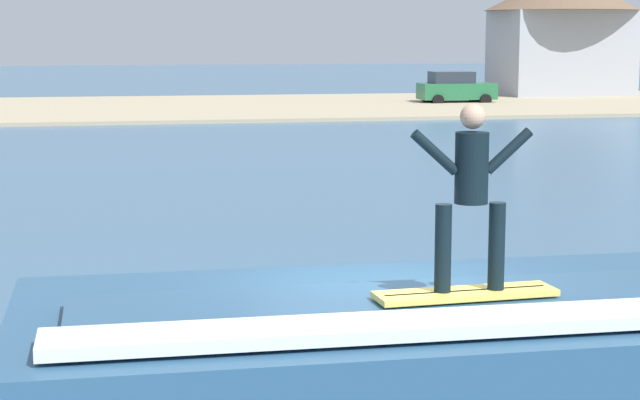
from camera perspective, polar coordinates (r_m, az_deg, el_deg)
ground_plane at (r=12.02m, az=3.05°, el=-10.34°), size 260.00×260.00×0.00m
wave_crest at (r=11.09m, az=3.93°, el=-8.38°), size 7.58×3.76×1.41m
surfboard at (r=10.61m, az=7.63°, el=-4.88°), size 1.81×0.56×0.06m
surfer at (r=10.42m, az=7.93°, el=0.69°), size 1.21×0.32×1.80m
shoreline_bank at (r=57.87m, az=-8.33°, el=4.80°), size 120.00×19.46×0.17m
car_far_shore at (r=61.28m, az=7.11°, el=5.85°), size 4.20×2.11×1.86m
house_gabled_white at (r=70.16m, az=12.52°, el=8.98°), size 9.60×9.60×7.75m
tree_tall_bare at (r=71.80m, az=13.52°, el=8.47°), size 2.59×2.59×5.36m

